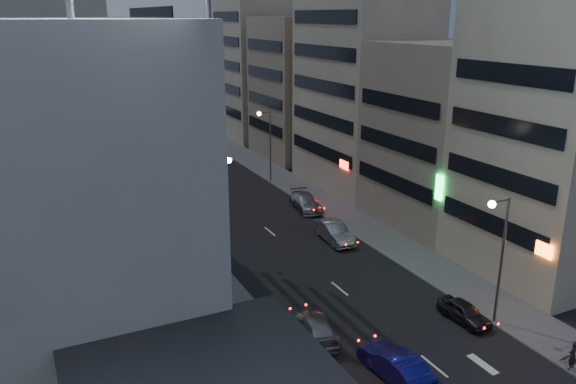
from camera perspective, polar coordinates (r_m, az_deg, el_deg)
sidewalk_left at (r=50.61m, az=-12.05°, el=-3.82°), size 4.00×120.00×0.12m
sidewalk_right at (r=56.14m, az=3.97°, el=-1.32°), size 4.00×120.00×0.12m
white_building at (r=37.27m, az=-22.62°, el=1.95°), size 14.00×24.00×18.00m
shophouse_near at (r=43.50m, az=25.47°, el=5.02°), size 10.00×11.00×20.00m
shophouse_mid at (r=52.03m, az=15.81°, el=5.61°), size 11.00×12.00×16.00m
shophouse_far at (r=61.49m, az=7.64°, el=10.69°), size 10.00×14.00×22.00m
far_left_a at (r=61.72m, az=-22.94°, el=8.57°), size 11.00×10.00×20.00m
far_left_b at (r=74.91m, az=-23.74°, el=7.89°), size 12.00×10.00×15.00m
far_right_a at (r=74.87m, az=1.55°, el=10.50°), size 11.00×12.00×18.00m
far_right_b at (r=87.41m, az=-2.44°, el=13.47°), size 12.00×12.00×24.00m
street_lamp_right_near at (r=35.28m, az=20.62°, el=-4.90°), size 1.60×0.44×8.02m
street_lamp_left at (r=42.10m, az=-7.08°, el=-0.29°), size 1.60×0.44×8.02m
street_lamp_right_far at (r=62.48m, az=-2.15°, el=5.70°), size 1.60×0.44×8.02m
parked_car_right_near at (r=37.08m, az=17.47°, el=-11.54°), size 1.68×3.80×1.27m
parked_car_right_mid at (r=47.27m, az=4.67°, el=-4.04°), size 2.03×5.07×1.64m
parked_car_left at (r=50.21m, az=-9.20°, el=-3.10°), size 2.34×4.77×1.31m
parked_car_right_far at (r=54.75m, az=1.84°, el=-1.01°), size 2.82×5.47×1.52m
road_car_blue at (r=31.03m, az=10.85°, el=-16.89°), size 1.95×4.76×1.53m
road_car_silver at (r=33.88m, az=2.84°, el=-13.56°), size 2.79×4.87×1.33m
person at (r=34.42m, az=26.95°, el=-14.56°), size 0.66×0.50×1.66m
scooter_black_b at (r=35.79m, az=26.66°, el=-13.87°), size 0.80×1.68×0.99m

